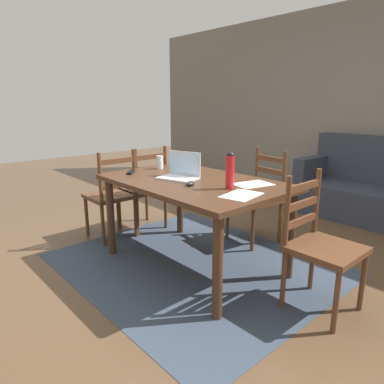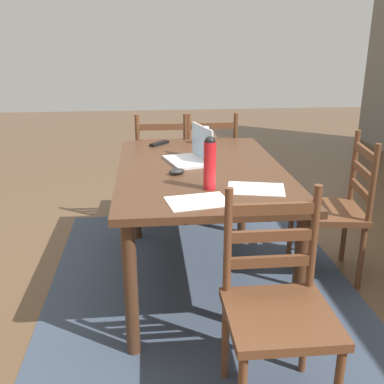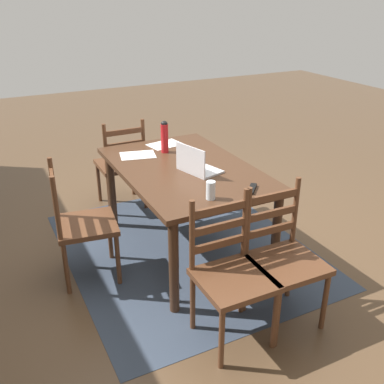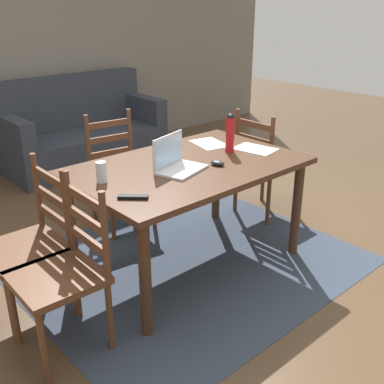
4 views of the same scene
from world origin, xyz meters
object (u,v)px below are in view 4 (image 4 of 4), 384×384
at_px(chair_right_far, 264,165).
at_px(drinking_glass, 101,172).
at_px(dining_table, 188,177).
at_px(chair_left_near, 64,273).
at_px(chair_left_far, 31,245).
at_px(tv_remote, 133,197).
at_px(chair_far_head, 120,173).
at_px(water_bottle, 230,132).
at_px(laptop, 176,161).
at_px(couch, 82,134).
at_px(computer_mouse, 218,163).

bearing_deg(chair_right_far, drinking_glass, -176.60).
xyz_separation_m(dining_table, chair_left_near, (-1.06, -0.20, -0.22)).
relative_size(chair_left_far, chair_left_near, 1.00).
bearing_deg(tv_remote, chair_far_head, 13.83).
distance_m(chair_right_far, water_bottle, 0.83).
relative_size(dining_table, water_bottle, 5.49).
height_order(laptop, drinking_glass, laptop).
relative_size(chair_left_far, couch, 0.53).
height_order(chair_right_far, chair_left_far, same).
bearing_deg(chair_left_near, computer_mouse, 2.32).
height_order(water_bottle, drinking_glass, water_bottle).
relative_size(chair_far_head, chair_left_near, 1.00).
height_order(chair_right_far, computer_mouse, chair_right_far).
distance_m(chair_far_head, chair_right_far, 1.25).
bearing_deg(water_bottle, drinking_glass, 174.45).
xyz_separation_m(chair_left_near, couch, (1.63, 2.72, -0.11)).
distance_m(laptop, water_bottle, 0.55).
bearing_deg(drinking_glass, chair_left_far, 167.61).
distance_m(couch, laptop, 2.68).
bearing_deg(couch, water_bottle, -93.81).
xyz_separation_m(chair_left_far, drinking_glass, (0.45, -0.10, 0.38)).
xyz_separation_m(chair_left_far, tv_remote, (0.45, -0.43, 0.32)).
distance_m(couch, drinking_glass, 2.73).
bearing_deg(chair_far_head, drinking_glass, -128.70).
height_order(chair_left_far, drinking_glass, chair_left_far).
relative_size(chair_left_near, computer_mouse, 9.50).
distance_m(chair_left_far, couch, 2.83).
bearing_deg(tv_remote, chair_left_near, 129.42).
xyz_separation_m(chair_left_far, water_bottle, (1.47, -0.20, 0.46)).
bearing_deg(laptop, chair_left_near, -169.54).
distance_m(chair_left_far, laptop, 1.03).
bearing_deg(water_bottle, laptop, -176.40).
height_order(dining_table, tv_remote, tv_remote).
bearing_deg(chair_far_head, laptop, -98.93).
bearing_deg(chair_left_near, dining_table, 10.75).
relative_size(chair_right_far, chair_left_far, 1.00).
height_order(dining_table, chair_right_far, chair_right_far).
bearing_deg(laptop, chair_left_far, 165.98).
bearing_deg(dining_table, couch, 77.23).
relative_size(water_bottle, drinking_glass, 2.19).
relative_size(dining_table, laptop, 4.21).
relative_size(computer_mouse, tv_remote, 0.59).
xyz_separation_m(couch, water_bottle, (-0.17, -2.51, 0.57)).
bearing_deg(dining_table, drinking_glass, 170.58).
distance_m(chair_far_head, computer_mouse, 1.09).
relative_size(chair_far_head, water_bottle, 3.36).
xyz_separation_m(chair_far_head, drinking_glass, (-0.62, -0.77, 0.38)).
xyz_separation_m(dining_table, drinking_glass, (-0.61, 0.10, 0.16)).
bearing_deg(chair_left_near, tv_remote, -3.85).
distance_m(dining_table, couch, 2.60).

